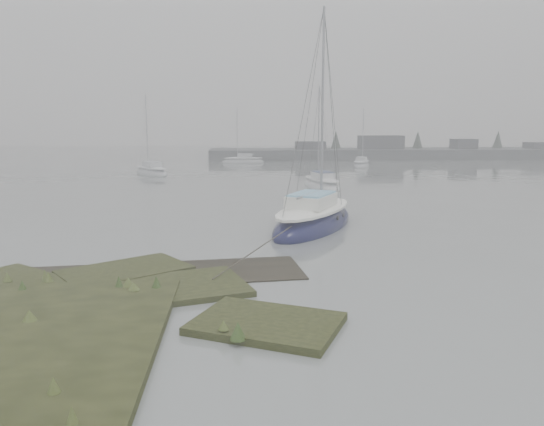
{
  "coord_description": "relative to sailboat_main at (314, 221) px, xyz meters",
  "views": [
    {
      "loc": [
        -0.19,
        -12.98,
        5.01
      ],
      "look_at": [
        1.05,
        5.87,
        1.8
      ],
      "focal_mm": 35.0,
      "sensor_mm": 36.0,
      "label": 1
    }
  ],
  "objects": [
    {
      "name": "sailboat_main",
      "position": [
        0.0,
        0.0,
        0.0
      ],
      "size": [
        6.11,
        8.27,
        11.26
      ],
      "rotation": [
        0.0,
        0.0,
        -0.5
      ],
      "color": "#0D0E34",
      "rests_on": "ground"
    },
    {
      "name": "sailboat_far_b",
      "position": [
        10.87,
        36.35,
        -0.12
      ],
      "size": [
        3.42,
        5.41,
        7.26
      ],
      "rotation": [
        0.0,
        0.0,
        -0.37
      ],
      "color": "silver",
      "rests_on": "ground"
    },
    {
      "name": "sailboat_white",
      "position": [
        2.9,
        15.91,
        -0.09
      ],
      "size": [
        3.12,
        6.26,
        8.46
      ],
      "rotation": [
        0.0,
        0.0,
        0.2
      ],
      "color": "silver",
      "rests_on": "ground"
    },
    {
      "name": "sailboat_far_c",
      "position": [
        -2.93,
        42.65,
        -0.11
      ],
      "size": [
        5.45,
        2.08,
        7.56
      ],
      "rotation": [
        0.0,
        0.0,
        1.63
      ],
      "color": "#9FA4A8",
      "rests_on": "ground"
    },
    {
      "name": "sailboat_far_a",
      "position": [
        -12.08,
        27.67,
        -0.09
      ],
      "size": [
        4.8,
        6.12,
        8.44
      ],
      "rotation": [
        0.0,
        0.0,
        0.55
      ],
      "color": "#AEB4B7",
      "rests_on": "ground"
    },
    {
      "name": "ground",
      "position": [
        -3.46,
        18.02,
        -0.35
      ],
      "size": [
        160.0,
        160.0,
        0.0
      ],
      "primitive_type": "plane",
      "color": "slate",
      "rests_on": "ground"
    },
    {
      "name": "far_shoreline",
      "position": [
        23.38,
        49.91,
        0.5
      ],
      "size": [
        60.0,
        8.0,
        4.15
      ],
      "color": "#4C4F51",
      "rests_on": "ground"
    }
  ]
}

